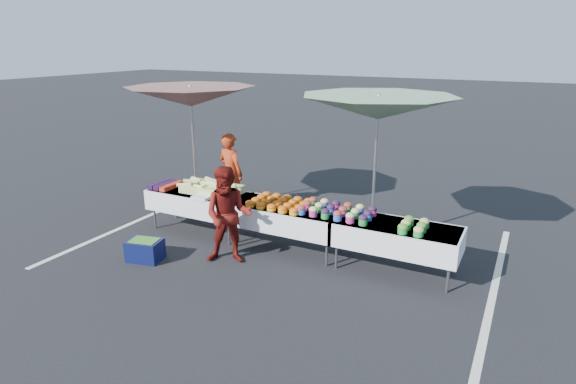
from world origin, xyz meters
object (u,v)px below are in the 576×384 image
at_px(table_center, 288,216).
at_px(vendor, 231,173).
at_px(umbrella_right, 378,109).
at_px(storage_bin, 145,250).
at_px(customer, 228,215).
at_px(table_right, 396,236).
at_px(umbrella_left, 191,98).
at_px(table_left, 199,200).

xyz_separation_m(table_center, vendor, (-1.89, 1.15, 0.22)).
height_order(umbrella_right, storage_bin, umbrella_right).
xyz_separation_m(customer, storage_bin, (-1.22, -0.57, -0.59)).
bearing_deg(umbrella_right, customer, -137.31).
relative_size(table_right, umbrella_left, 0.64).
bearing_deg(storage_bin, umbrella_left, 94.68).
distance_m(customer, storage_bin, 1.47).
bearing_deg(storage_bin, customer, 12.71).
height_order(table_left, table_right, same).
bearing_deg(umbrella_left, table_center, -17.74).
height_order(table_center, vendor, vendor).
distance_m(table_left, table_right, 3.60).
height_order(table_left, table_center, same).
height_order(table_right, storage_bin, table_right).
relative_size(table_right, storage_bin, 3.16).
xyz_separation_m(vendor, customer, (1.29, -1.99, -0.03)).
bearing_deg(customer, table_right, -3.88).
xyz_separation_m(vendor, storage_bin, (0.07, -2.56, -0.63)).
height_order(customer, umbrella_right, umbrella_right).
relative_size(table_left, customer, 1.21).
relative_size(vendor, umbrella_left, 0.55).
bearing_deg(umbrella_right, table_right, -51.95).
xyz_separation_m(table_right, storage_bin, (-3.62, -1.41, -0.41)).
bearing_deg(table_right, storage_bin, -158.74).
xyz_separation_m(umbrella_left, umbrella_right, (3.67, -0.00, 0.02)).
bearing_deg(table_left, umbrella_left, 131.19).
relative_size(table_left, table_right, 1.00).
height_order(table_center, customer, customer).
relative_size(table_left, umbrella_left, 0.64).
bearing_deg(vendor, table_right, 175.20).
xyz_separation_m(table_right, customer, (-2.40, -0.84, 0.19)).
relative_size(table_center, table_right, 1.00).
xyz_separation_m(vendor, umbrella_right, (3.06, -0.35, 1.51)).
distance_m(vendor, umbrella_right, 3.43).
bearing_deg(table_right, umbrella_left, 169.46).
bearing_deg(umbrella_right, umbrella_left, 180.00).
bearing_deg(storage_bin, table_right, 8.83).
distance_m(customer, umbrella_right, 2.87).
xyz_separation_m(table_left, customer, (1.20, -0.84, 0.19)).
bearing_deg(customer, vendor, 99.80).
bearing_deg(table_left, storage_bin, -90.81).
height_order(table_left, umbrella_right, umbrella_right).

